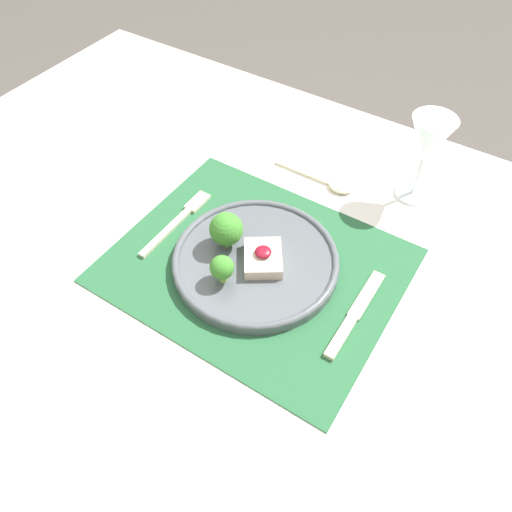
% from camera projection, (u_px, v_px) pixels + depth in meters
% --- Properties ---
extents(ground_plane, '(8.00, 8.00, 0.00)m').
position_uv_depth(ground_plane, '(256.00, 435.00, 1.39)').
color(ground_plane, '#4C4742').
extents(dining_table, '(1.54, 1.01, 0.75)m').
position_uv_depth(dining_table, '(256.00, 295.00, 0.89)').
color(dining_table, white).
rests_on(dining_table, ground_plane).
extents(placemat, '(0.46, 0.37, 0.00)m').
position_uv_depth(placemat, '(256.00, 265.00, 0.82)').
color(placemat, '#235633').
rests_on(placemat, dining_table).
extents(dinner_plate, '(0.27, 0.27, 0.08)m').
position_uv_depth(dinner_plate, '(253.00, 257.00, 0.81)').
color(dinner_plate, '#4C5156').
rests_on(dinner_plate, placemat).
extents(fork, '(0.02, 0.18, 0.01)m').
position_uv_depth(fork, '(180.00, 219.00, 0.89)').
color(fork, beige).
rests_on(fork, placemat).
extents(knife, '(0.02, 0.18, 0.01)m').
position_uv_depth(knife, '(352.00, 319.00, 0.75)').
color(knife, beige).
rests_on(knife, placemat).
extents(spoon, '(0.17, 0.04, 0.01)m').
position_uv_depth(spoon, '(331.00, 183.00, 0.95)').
color(spoon, beige).
rests_on(spoon, dining_table).
extents(wine_glass_near, '(0.08, 0.08, 0.17)m').
position_uv_depth(wine_glass_near, '(428.00, 143.00, 0.85)').
color(wine_glass_near, white).
rests_on(wine_glass_near, dining_table).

